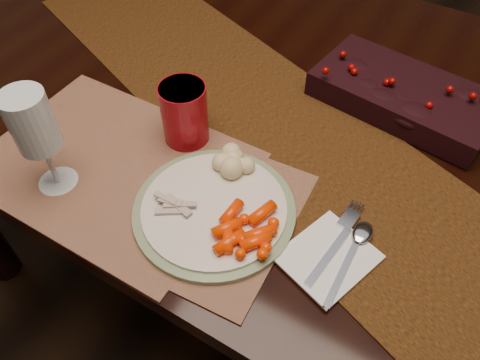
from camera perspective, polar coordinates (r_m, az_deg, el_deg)
The scene contains 15 objects.
floor at distance 1.54m, azimuth 6.02°, elevation -12.65°, with size 5.00×5.00×0.00m, color black.
dining_table at distance 1.22m, azimuth 7.44°, elevation -4.44°, with size 1.80×1.00×0.75m, color black.
table_runner at distance 0.85m, azimuth 7.73°, elevation 3.51°, with size 1.57×0.32×0.00m, color #3C2404.
centerpiece at distance 0.96m, azimuth 19.42°, elevation 10.11°, with size 0.33×0.17×0.07m, color black, non-canonical shape.
placemat_main at distance 0.78m, azimuth -8.19°, elevation -1.93°, with size 0.40×0.29×0.00m, color brown.
placemat_second at distance 0.84m, azimuth -15.24°, elevation 1.66°, with size 0.45×0.33×0.00m, color #946B52.
dinner_plate at distance 0.74m, azimuth -3.17°, elevation -3.61°, with size 0.26×0.26×0.01m, color silver.
baby_carrots at distance 0.71m, azimuth -0.38°, elevation -5.16°, with size 0.11×0.09×0.02m, color #FB3300, non-canonical shape.
mashed_potatoes at distance 0.78m, azimuth -0.50°, elevation 2.70°, with size 0.07×0.06×0.04m, color #D7C08A, non-canonical shape.
turkey_shreds at distance 0.74m, azimuth -8.44°, elevation -2.65°, with size 0.06×0.06×0.01m, color #9E7D6C, non-canonical shape.
napkin at distance 0.71m, azimuth 10.68°, elevation -9.24°, with size 0.11×0.13×0.00m, color white.
fork at distance 0.72m, azimuth 11.40°, elevation -7.88°, with size 0.02×0.15×0.00m, color white, non-canonical shape.
spoon at distance 0.71m, azimuth 13.10°, elevation -9.51°, with size 0.03×0.15×0.00m, color #BABBC1, non-canonical shape.
red_cup at distance 0.83m, azimuth -6.78°, elevation 8.06°, with size 0.08×0.08×0.11m, color maroon.
wine_glass at distance 0.78m, azimuth -23.07°, elevation 4.13°, with size 0.07×0.07×0.19m, color silver, non-canonical shape.
Camera 1 is at (0.23, -0.69, 1.36)m, focal length 35.00 mm.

